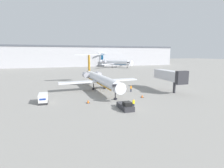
{
  "coord_description": "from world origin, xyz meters",
  "views": [
    {
      "loc": [
        -12.79,
        -29.83,
        10.45
      ],
      "look_at": [
        0.0,
        10.18,
        3.15
      ],
      "focal_mm": 28.0,
      "sensor_mm": 36.0,
      "label": 1
    }
  ],
  "objects": [
    {
      "name": "pushback_tug",
      "position": [
        -0.58,
        -0.05,
        0.59
      ],
      "size": [
        2.01,
        4.53,
        1.65
      ],
      "color": "#2D2D33",
      "rests_on": "ground"
    },
    {
      "name": "traffic_cone_left",
      "position": [
        -6.67,
        6.19,
        0.36
      ],
      "size": [
        0.69,
        0.69,
        0.76
      ],
      "color": "black",
      "rests_on": "ground"
    },
    {
      "name": "luggage_cart",
      "position": [
        -15.78,
        9.04,
        1.05
      ],
      "size": [
        1.77,
        3.42,
        2.09
      ],
      "color": "#232326",
      "rests_on": "ground"
    },
    {
      "name": "ground_plane",
      "position": [
        0.0,
        0.0,
        0.0
      ],
      "size": [
        600.0,
        600.0,
        0.0
      ],
      "primitive_type": "plane",
      "color": "gray"
    },
    {
      "name": "airplane_main",
      "position": [
        -0.88,
        19.49,
        3.23
      ],
      "size": [
        23.42,
        29.44,
        10.18
      ],
      "color": "silver",
      "rests_on": "ground"
    },
    {
      "name": "worker_near_tug",
      "position": [
        1.17,
        0.07,
        0.96
      ],
      "size": [
        0.4,
        0.25,
        1.81
      ],
      "color": "#232838",
      "rests_on": "ground"
    },
    {
      "name": "airplane_parked_far_left",
      "position": [
        30.9,
        99.13,
        3.75
      ],
      "size": [
        29.57,
        28.6,
        10.73
      ],
      "color": "silver",
      "rests_on": "ground"
    },
    {
      "name": "worker_by_wing",
      "position": [
        6.7,
        13.8,
        0.98
      ],
      "size": [
        0.4,
        0.26,
        1.85
      ],
      "color": "#232838",
      "rests_on": "ground"
    },
    {
      "name": "terminal_building",
      "position": [
        0.0,
        120.0,
        8.48
      ],
      "size": [
        180.0,
        16.8,
        16.91
      ],
      "color": "#B2B2B7",
      "rests_on": "ground"
    },
    {
      "name": "jet_bridge",
      "position": [
        17.18,
        11.08,
        4.45
      ],
      "size": [
        3.2,
        11.63,
        6.19
      ],
      "color": "#2D2D33",
      "rests_on": "ground"
    },
    {
      "name": "traffic_cone_right",
      "position": [
        6.67,
        7.06,
        0.31
      ],
      "size": [
        0.73,
        0.73,
        0.66
      ],
      "color": "black",
      "rests_on": "ground"
    }
  ]
}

